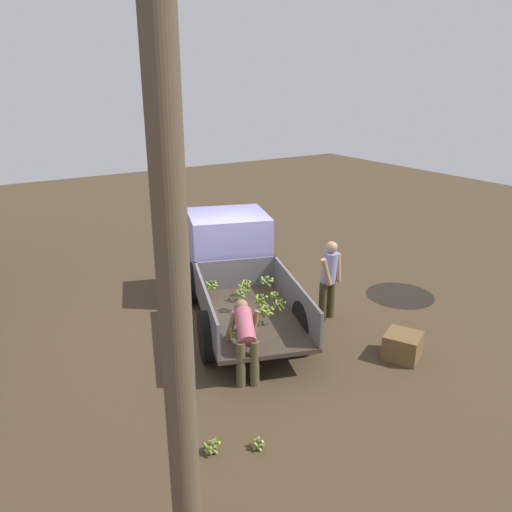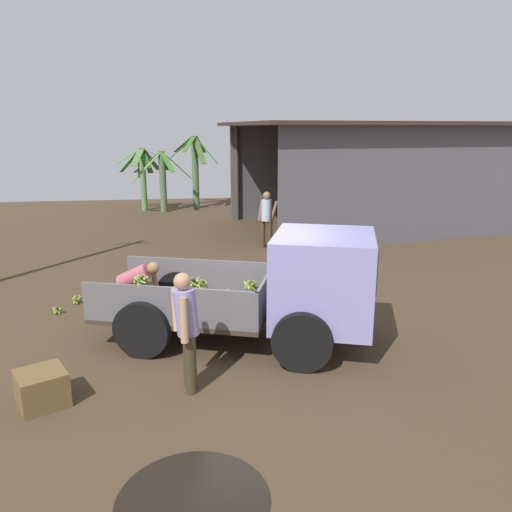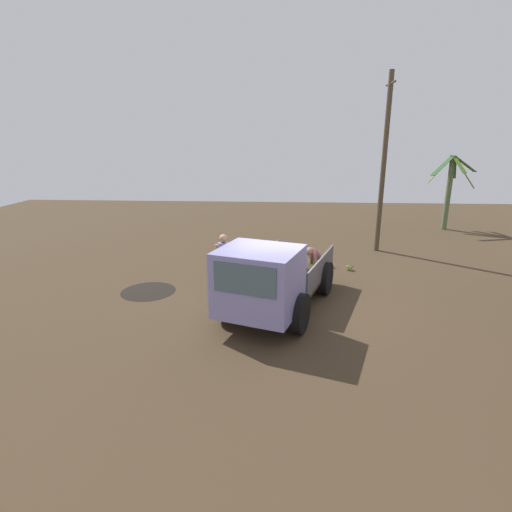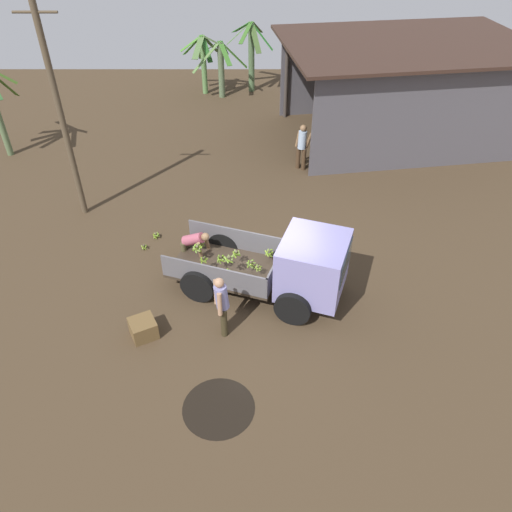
% 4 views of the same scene
% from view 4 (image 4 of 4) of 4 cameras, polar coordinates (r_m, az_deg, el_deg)
% --- Properties ---
extents(ground, '(36.00, 36.00, 0.00)m').
position_cam_4_polar(ground, '(13.56, 1.15, -3.29)').
color(ground, '#433322').
extents(mud_patch_0, '(1.53, 1.53, 0.01)m').
position_cam_4_polar(mud_patch_0, '(10.98, -4.29, -16.92)').
color(mud_patch_0, black).
rests_on(mud_patch_0, ground).
extents(cargo_truck, '(4.86, 3.10, 1.91)m').
position_cam_4_polar(cargo_truck, '(12.58, 4.36, -1.21)').
color(cargo_truck, '#392E22').
rests_on(cargo_truck, ground).
extents(warehouse_shed, '(10.30, 7.86, 3.75)m').
position_cam_4_polar(warehouse_shed, '(21.57, 17.94, 19.57)').
color(warehouse_shed, '#535056').
rests_on(warehouse_shed, ground).
extents(utility_pole, '(1.15, 0.18, 6.48)m').
position_cam_4_polar(utility_pole, '(15.89, -21.40, 14.77)').
color(utility_pole, brown).
rests_on(utility_pole, ground).
extents(banana_palm_0, '(2.24, 2.63, 3.22)m').
position_cam_4_polar(banana_palm_0, '(25.88, -0.55, 22.04)').
color(banana_palm_0, '#4E6A42').
rests_on(banana_palm_0, ground).
extents(banana_palm_1, '(2.56, 2.15, 2.60)m').
position_cam_4_polar(banana_palm_1, '(25.21, -4.04, 20.66)').
color(banana_palm_1, '#586D4A').
rests_on(banana_palm_1, ground).
extents(banana_palm_3, '(2.16, 2.43, 2.72)m').
position_cam_4_polar(banana_palm_3, '(25.72, -6.02, 21.26)').
color(banana_palm_3, '#5D894B').
rests_on(banana_palm_3, ground).
extents(person_foreground_visitor, '(0.40, 0.64, 1.69)m').
position_cam_4_polar(person_foreground_visitor, '(11.69, -3.94, -5.41)').
color(person_foreground_visitor, '#382F1C').
rests_on(person_foreground_visitor, ground).
extents(person_worker_loading, '(0.86, 0.73, 1.22)m').
position_cam_4_polar(person_worker_loading, '(13.83, -7.19, 1.35)').
color(person_worker_loading, '#4D472C').
rests_on(person_worker_loading, ground).
extents(person_bystander_near_shed, '(0.64, 0.49, 1.71)m').
position_cam_4_polar(person_bystander_near_shed, '(18.62, 5.29, 12.52)').
color(person_bystander_near_shed, '#473220').
rests_on(person_bystander_near_shed, ground).
extents(banana_bunch_on_ground_0, '(0.23, 0.23, 0.19)m').
position_cam_4_polar(banana_bunch_on_ground_0, '(15.47, -11.36, 2.37)').
color(banana_bunch_on_ground_0, brown).
rests_on(banana_bunch_on_ground_0, ground).
extents(banana_bunch_on_ground_1, '(0.19, 0.19, 0.17)m').
position_cam_4_polar(banana_bunch_on_ground_1, '(15.10, -12.68, 1.06)').
color(banana_bunch_on_ground_1, brown).
rests_on(banana_bunch_on_ground_1, ground).
extents(wooden_crate_0, '(0.80, 0.80, 0.46)m').
position_cam_4_polar(wooden_crate_0, '(12.37, -12.76, -8.06)').
color(wooden_crate_0, brown).
rests_on(wooden_crate_0, ground).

